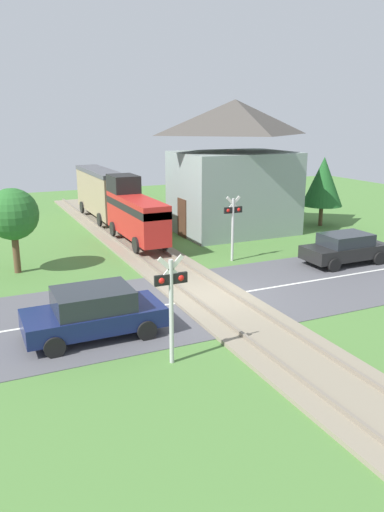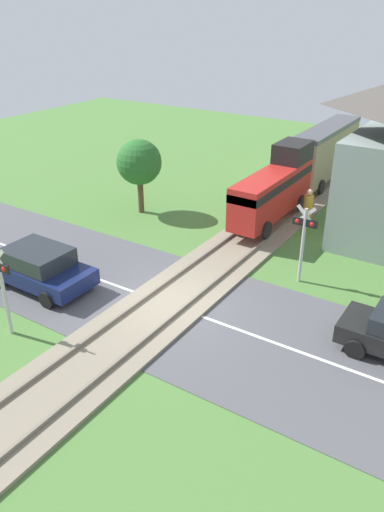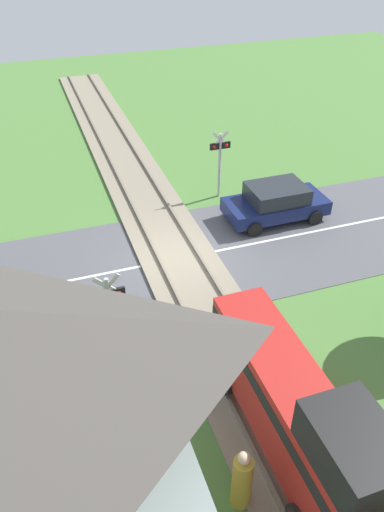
{
  "view_description": "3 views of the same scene",
  "coord_description": "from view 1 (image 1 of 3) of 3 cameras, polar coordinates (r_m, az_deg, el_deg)",
  "views": [
    {
      "loc": [
        -7.72,
        -15.21,
        6.35
      ],
      "look_at": [
        0.0,
        1.55,
        1.2
      ],
      "focal_mm": 35.0,
      "sensor_mm": 36.0,
      "label": 1
    },
    {
      "loc": [
        8.56,
        -11.63,
        9.22
      ],
      "look_at": [
        0.0,
        1.55,
        1.2
      ],
      "focal_mm": 35.0,
      "sensor_mm": 36.0,
      "label": 2
    },
    {
      "loc": [
        4.3,
        14.05,
        10.72
      ],
      "look_at": [
        0.0,
        1.55,
        1.2
      ],
      "focal_mm": 35.0,
      "sensor_mm": 36.0,
      "label": 3
    }
  ],
  "objects": [
    {
      "name": "pedestrian_by_station",
      "position": [
        26.46,
        -3.89,
        3.46
      ],
      "size": [
        0.44,
        0.44,
        1.76
      ],
      "color": "gold",
      "rests_on": "ground_plane"
    },
    {
      "name": "train",
      "position": [
        28.69,
        -8.88,
        6.42
      ],
      "size": [
        1.58,
        13.45,
        3.18
      ],
      "color": "red",
      "rests_on": "track_bed"
    },
    {
      "name": "tree_by_station",
      "position": [
        30.89,
        14.76,
        8.23
      ],
      "size": [
        2.4,
        2.4,
        4.11
      ],
      "color": "brown",
      "rests_on": "ground_plane"
    },
    {
      "name": "tree_roadside_hedge",
      "position": [
        21.81,
        -19.83,
        4.47
      ],
      "size": [
        2.14,
        2.14,
        3.58
      ],
      "color": "brown",
      "rests_on": "ground_plane"
    },
    {
      "name": "car_near_crossing",
      "position": [
        15.17,
        -11.19,
        -6.27
      ],
      "size": [
        4.1,
        2.04,
        1.48
      ],
      "color": "#141E4C",
      "rests_on": "ground_plane"
    },
    {
      "name": "car_far_side",
      "position": [
        23.22,
        17.09,
        0.9
      ],
      "size": [
        3.87,
        1.81,
        1.38
      ],
      "color": "black",
      "rests_on": "ground_plane"
    },
    {
      "name": "station_building",
      "position": [
        28.24,
        4.8,
        9.91
      ],
      "size": [
        6.8,
        5.2,
        7.27
      ],
      "color": "gray",
      "rests_on": "ground_plane"
    },
    {
      "name": "track_bed",
      "position": [
        18.17,
        2.05,
        -4.64
      ],
      "size": [
        2.8,
        48.0,
        0.24
      ],
      "color": "gray",
      "rests_on": "ground_plane"
    },
    {
      "name": "crossing_signal_east_approach",
      "position": [
        22.48,
        4.7,
        4.17
      ],
      "size": [
        0.9,
        0.18,
        2.98
      ],
      "color": "#B7B7B7",
      "rests_on": "ground_plane"
    },
    {
      "name": "ground_plane",
      "position": [
        18.2,
        2.05,
        -4.84
      ],
      "size": [
        60.0,
        60.0,
        0.0
      ],
      "primitive_type": "plane",
      "color": "#4C7A38"
    },
    {
      "name": "road_surface",
      "position": [
        18.19,
        2.05,
        -4.81
      ],
      "size": [
        48.0,
        6.4,
        0.02
      ],
      "color": "#515156",
      "rests_on": "ground_plane"
    },
    {
      "name": "crossing_signal_west_approach",
      "position": [
        12.92,
        -2.4,
        -4.48
      ],
      "size": [
        0.9,
        0.18,
        2.98
      ],
      "color": "#B7B7B7",
      "rests_on": "ground_plane"
    }
  ]
}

